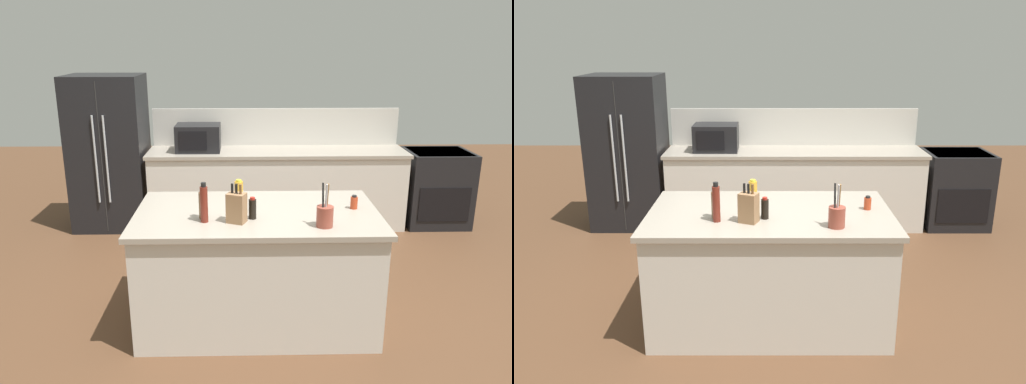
% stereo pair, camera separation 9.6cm
% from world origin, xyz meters
% --- Properties ---
extents(ground_plane, '(14.00, 14.00, 0.00)m').
position_xyz_m(ground_plane, '(0.00, 0.00, 0.00)').
color(ground_plane, brown).
extents(back_counter_run, '(3.09, 0.66, 0.94)m').
position_xyz_m(back_counter_run, '(0.30, 2.20, 0.47)').
color(back_counter_run, beige).
rests_on(back_counter_run, ground_plane).
extents(wall_backsplash, '(3.05, 0.03, 0.46)m').
position_xyz_m(wall_backsplash, '(0.30, 2.52, 1.17)').
color(wall_backsplash, beige).
rests_on(wall_backsplash, back_counter_run).
extents(kitchen_island, '(1.88, 1.08, 0.94)m').
position_xyz_m(kitchen_island, '(0.00, 0.00, 0.47)').
color(kitchen_island, beige).
rests_on(kitchen_island, ground_plane).
extents(refrigerator, '(0.86, 0.75, 1.83)m').
position_xyz_m(refrigerator, '(-1.71, 2.25, 0.91)').
color(refrigerator, black).
rests_on(refrigerator, ground_plane).
extents(range_oven, '(0.76, 0.65, 0.92)m').
position_xyz_m(range_oven, '(2.26, 2.20, 0.47)').
color(range_oven, black).
rests_on(range_oven, ground_plane).
extents(microwave, '(0.52, 0.39, 0.32)m').
position_xyz_m(microwave, '(-0.64, 2.20, 1.10)').
color(microwave, black).
rests_on(microwave, back_counter_run).
extents(knife_block, '(0.16, 0.14, 0.29)m').
position_xyz_m(knife_block, '(-0.15, -0.23, 1.05)').
color(knife_block, '#936B47').
rests_on(knife_block, kitchen_island).
extents(utensil_crock, '(0.12, 0.12, 0.32)m').
position_xyz_m(utensil_crock, '(0.47, -0.33, 1.02)').
color(utensil_crock, brown).
rests_on(utensil_crock, kitchen_island).
extents(pepper_grinder, '(0.06, 0.06, 0.23)m').
position_xyz_m(pepper_grinder, '(-0.41, -0.14, 1.05)').
color(pepper_grinder, brown).
rests_on(pepper_grinder, kitchen_island).
extents(spice_jar_paprika, '(0.06, 0.06, 0.11)m').
position_xyz_m(spice_jar_paprika, '(0.76, 0.05, 0.99)').
color(spice_jar_paprika, '#B73D1E').
rests_on(spice_jar_paprika, kitchen_island).
extents(soy_sauce_bottle, '(0.06, 0.06, 0.17)m').
position_xyz_m(soy_sauce_bottle, '(-0.04, -0.16, 1.02)').
color(soy_sauce_bottle, black).
rests_on(soy_sauce_bottle, kitchen_island).
extents(honey_jar, '(0.07, 0.07, 0.15)m').
position_xyz_m(honey_jar, '(-0.14, 0.39, 1.01)').
color(honey_jar, gold).
rests_on(honey_jar, kitchen_island).
extents(vinegar_bottle, '(0.06, 0.06, 0.30)m').
position_xyz_m(vinegar_bottle, '(-0.39, -0.22, 1.08)').
color(vinegar_bottle, maroon).
rests_on(vinegar_bottle, kitchen_island).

